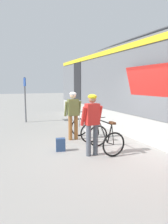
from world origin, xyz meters
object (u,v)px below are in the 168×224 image
backpack_on_platform (61,145)px  platform_sign_post (25,92)px  bicycle_near_silver (84,129)px  bicycle_far_black (105,138)px  cyclist_near_in_olive (73,111)px  cyclist_far_in_red (92,119)px

backpack_on_platform → platform_sign_post: size_ratio=0.17×
bicycle_near_silver → bicycle_far_black: (0.03, -1.50, 0.00)m
cyclist_near_in_olive → bicycle_near_silver: size_ratio=1.62×
bicycle_far_black → backpack_on_platform: size_ratio=2.71×
bicycle_far_black → platform_sign_post: 6.21m
bicycle_far_black → backpack_on_platform: bearing=155.9°
bicycle_far_black → cyclist_near_in_olive: bearing=104.8°
platform_sign_post → backpack_on_platform: bearing=-86.7°
bicycle_near_silver → cyclist_far_in_red: bearing=-106.4°
backpack_on_platform → platform_sign_post: bearing=105.7°
cyclist_far_in_red → backpack_on_platform: cyclist_far_in_red is taller
bicycle_near_silver → bicycle_far_black: same height
cyclist_near_in_olive → bicycle_far_black: bearing=-75.2°
bicycle_near_silver → backpack_on_platform: (-1.21, -0.94, -0.20)m
cyclist_far_in_red → bicycle_near_silver: cyclist_far_in_red is taller
bicycle_near_silver → bicycle_far_black: bearing=-88.7°
bicycle_near_silver → platform_sign_post: platform_sign_post is taller
cyclist_far_in_red → platform_sign_post: (-1.03, 6.04, 0.57)m
cyclist_far_in_red → bicycle_near_silver: (0.49, 1.66, -0.65)m
bicycle_near_silver → platform_sign_post: 4.80m
cyclist_near_in_olive → bicycle_far_black: (0.43, -1.62, -0.65)m
platform_sign_post → bicycle_near_silver: bearing=-70.9°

